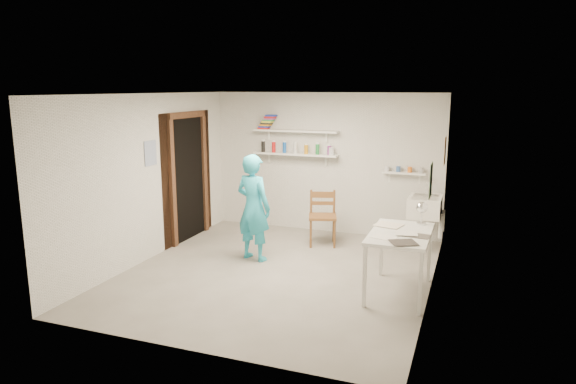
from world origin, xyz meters
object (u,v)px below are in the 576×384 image
(belfast_sink, at_px, (425,206))
(wall_clock, at_px, (256,187))
(man, at_px, (253,207))
(desk_lamp, at_px, (422,207))
(work_table, at_px, (399,263))
(wooden_chair, at_px, (323,217))

(belfast_sink, relative_size, wall_clock, 2.14)
(man, distance_m, desk_lamp, 2.38)
(belfast_sink, xyz_separation_m, man, (-2.29, -1.28, 0.08))
(wall_clock, xyz_separation_m, work_table, (2.24, -0.78, -0.65))
(belfast_sink, height_order, wooden_chair, wooden_chair)
(wall_clock, bearing_deg, belfast_sink, 39.33)
(wall_clock, distance_m, work_table, 2.46)
(man, bearing_deg, wall_clock, -60.12)
(wall_clock, distance_m, desk_lamp, 2.45)
(wooden_chair, height_order, desk_lamp, desk_lamp)
(man, xyz_separation_m, work_table, (2.18, -0.57, -0.39))
(belfast_sink, distance_m, wall_clock, 2.60)
(belfast_sink, xyz_separation_m, wooden_chair, (-1.55, -0.26, -0.24))
(belfast_sink, relative_size, wooden_chair, 0.65)
(belfast_sink, xyz_separation_m, work_table, (-0.11, -1.85, -0.31))
(man, relative_size, wall_clock, 5.56)
(wall_clock, height_order, wooden_chair, wall_clock)
(desk_lamp, bearing_deg, belfast_sink, 93.41)
(man, xyz_separation_m, desk_lamp, (2.37, -0.10, 0.22))
(wall_clock, bearing_deg, work_table, -4.30)
(wooden_chair, distance_m, work_table, 2.14)
(belfast_sink, height_order, desk_lamp, desk_lamp)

